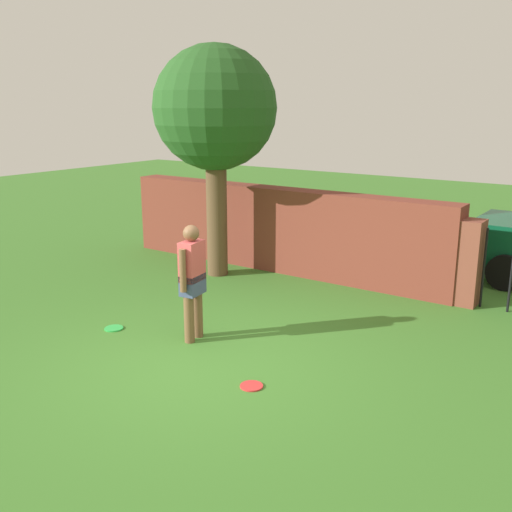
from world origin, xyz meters
The scene contains 6 objects.
ground_plane centered at (0.00, 0.00, 0.00)m, with size 40.00×40.00×0.00m, color #3D7528.
brick_wall centered at (-1.50, 4.23, 0.81)m, with size 6.98×0.50×1.62m, color brown.
tree centered at (-2.29, 3.28, 3.04)m, with size 2.23×2.23×4.22m.
person centered at (-0.56, 0.57, 0.90)m, with size 0.27×0.54×1.62m.
frisbee_green centered at (-1.77, 0.19, 0.01)m, with size 0.27×0.27×0.02m, color green.
frisbee_red centered at (0.91, -0.13, 0.01)m, with size 0.27×0.27×0.02m, color red.
Camera 1 is at (4.46, -5.15, 3.18)m, focal length 40.95 mm.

